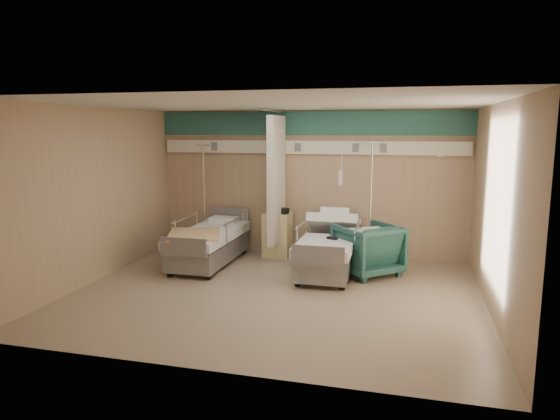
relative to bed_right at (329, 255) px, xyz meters
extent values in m
cube|color=#89735E|center=(-0.60, -1.30, -0.32)|extent=(6.00, 5.00, 0.00)
cube|color=tan|center=(-0.60, 1.20, 1.08)|extent=(6.00, 0.04, 2.80)
cube|color=tan|center=(-0.60, -3.80, 1.08)|extent=(6.00, 0.04, 2.80)
cube|color=tan|center=(-3.60, -1.30, 1.08)|extent=(0.04, 5.00, 2.80)
cube|color=tan|center=(2.40, -1.30, 1.08)|extent=(0.04, 5.00, 2.80)
cube|color=silver|center=(-0.60, -1.30, 2.48)|extent=(6.00, 5.00, 0.04)
cube|color=#2B655E|center=(-0.60, 1.18, 2.23)|extent=(6.00, 0.04, 0.45)
cube|color=white|center=(-0.60, 1.15, 1.79)|extent=(5.88, 0.08, 0.25)
cylinder|color=silver|center=(-1.10, 0.30, 2.44)|extent=(0.03, 1.80, 0.03)
cube|color=beige|center=(-1.10, 0.65, 1.19)|extent=(0.12, 0.90, 2.35)
cube|color=beige|center=(-1.15, 0.90, 0.11)|extent=(0.50, 0.48, 0.85)
imported|color=#1E4C47|center=(0.65, 0.07, 0.12)|extent=(1.33, 1.33, 0.87)
cube|color=white|center=(0.66, 0.04, 0.59)|extent=(0.89, 0.87, 0.08)
cylinder|color=silver|center=(0.62, 0.90, -0.30)|extent=(0.40, 0.40, 0.03)
cylinder|color=silver|center=(0.62, 0.90, 0.79)|extent=(0.04, 0.04, 2.21)
cylinder|color=silver|center=(0.62, 0.90, 1.90)|extent=(0.27, 0.03, 0.03)
cylinder|color=silver|center=(-2.68, 0.96, -0.30)|extent=(0.38, 0.38, 0.03)
cylinder|color=silver|center=(-2.68, 0.96, 0.75)|extent=(0.03, 0.03, 2.13)
cylinder|color=silver|center=(-2.68, 0.96, 1.81)|extent=(0.26, 0.03, 0.03)
cube|color=black|center=(0.08, -0.17, 0.33)|extent=(0.19, 0.14, 0.04)
cube|color=tan|center=(-2.28, -0.46, 0.33)|extent=(1.18, 1.31, 0.04)
cube|color=black|center=(-1.02, 0.82, 0.59)|extent=(0.23, 0.18, 0.11)
cylinder|color=white|center=(-1.19, 1.03, 0.60)|extent=(0.11, 0.11, 0.12)
camera|label=1|loc=(1.28, -8.24, 2.14)|focal=32.00mm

